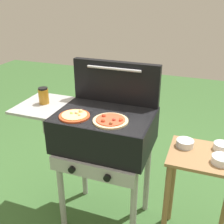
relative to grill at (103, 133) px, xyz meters
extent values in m
plane|color=#38602D|center=(0.01, 0.00, -0.76)|extent=(8.00, 8.00, 0.00)
cube|color=black|center=(0.01, 0.00, 0.02)|extent=(0.64, 0.48, 0.24)
cube|color=black|center=(0.01, 0.00, 0.14)|extent=(0.61, 0.46, 0.01)
cube|color=#A5A5A5|center=(-0.47, 0.00, 0.13)|extent=(0.32, 0.41, 0.02)
cube|color=#A5A5A5|center=(-0.47, 0.00, 0.02)|extent=(0.02, 0.02, 0.24)
cube|color=#A5A5A5|center=(0.01, -0.25, -0.15)|extent=(0.58, 0.02, 0.10)
cylinder|color=black|center=(-0.11, -0.27, -0.15)|extent=(0.04, 0.02, 0.04)
cylinder|color=black|center=(0.13, -0.27, -0.15)|extent=(0.04, 0.02, 0.04)
cylinder|color=#A5A5A5|center=(-0.26, -0.19, -0.43)|extent=(0.04, 0.04, 0.66)
cylinder|color=#A5A5A5|center=(0.28, -0.19, -0.43)|extent=(0.04, 0.04, 0.66)
cylinder|color=#A5A5A5|center=(-0.26, 0.19, -0.43)|extent=(0.04, 0.04, 0.66)
cylinder|color=#A5A5A5|center=(0.28, 0.19, -0.43)|extent=(0.04, 0.04, 0.66)
cube|color=black|center=(0.01, 0.22, 0.29)|extent=(0.63, 0.05, 0.30)
cylinder|color=#B7B7BC|center=(0.01, 0.17, 0.40)|extent=(0.38, 0.02, 0.02)
cylinder|color=beige|center=(0.09, -0.09, 0.15)|extent=(0.22, 0.22, 0.01)
cylinder|color=#D14C2D|center=(0.09, -0.09, 0.16)|extent=(0.18, 0.18, 0.01)
sphere|color=#C24333|center=(0.12, -0.10, 0.17)|extent=(0.02, 0.02, 0.02)
sphere|color=#9F4E29|center=(0.12, -0.16, 0.17)|extent=(0.02, 0.02, 0.02)
sphere|color=#C65526|center=(0.16, -0.08, 0.17)|extent=(0.02, 0.02, 0.02)
sphere|color=red|center=(0.16, -0.10, 0.17)|extent=(0.02, 0.02, 0.02)
sphere|color=#D24225|center=(0.06, -0.14, 0.17)|extent=(0.03, 0.03, 0.03)
sphere|color=#C74127|center=(0.04, -0.07, 0.17)|extent=(0.02, 0.02, 0.02)
cylinder|color=#C64723|center=(-0.15, -0.11, 0.15)|extent=(0.20, 0.20, 0.01)
cylinder|color=#EDD17A|center=(-0.15, -0.11, 0.16)|extent=(0.16, 0.16, 0.01)
sphere|color=#F2B674|center=(-0.13, -0.06, 0.17)|extent=(0.03, 0.03, 0.03)
sphere|color=#B5EF6E|center=(-0.17, -0.10, 0.17)|extent=(0.02, 0.02, 0.02)
sphere|color=#F2C67B|center=(-0.14, -0.10, 0.17)|extent=(0.02, 0.02, 0.02)
sphere|color=#E5D686|center=(-0.18, -0.10, 0.17)|extent=(0.02, 0.02, 0.02)
sphere|color=#F0CB85|center=(-0.12, -0.11, 0.17)|extent=(0.02, 0.02, 0.02)
sphere|color=#DCA28B|center=(-0.15, -0.09, 0.17)|extent=(0.02, 0.02, 0.02)
cylinder|color=#B77A1E|center=(-0.46, 0.02, 0.20)|extent=(0.07, 0.07, 0.11)
cylinder|color=black|center=(-0.46, 0.02, 0.26)|extent=(0.07, 0.07, 0.01)
cube|color=olive|center=(0.67, 0.00, -0.04)|extent=(0.44, 0.36, 0.02)
cylinder|color=olive|center=(0.48, -0.15, -0.40)|extent=(0.04, 0.04, 0.71)
cylinder|color=olive|center=(0.48, 0.15, -0.40)|extent=(0.04, 0.04, 0.71)
cylinder|color=silver|center=(0.76, 0.10, -0.01)|extent=(0.10, 0.10, 0.04)
cylinder|color=#996B47|center=(0.76, 0.10, -0.01)|extent=(0.09, 0.09, 0.02)
cylinder|color=silver|center=(0.76, -0.06, -0.01)|extent=(0.11, 0.11, 0.04)
cylinder|color=maroon|center=(0.76, -0.06, -0.01)|extent=(0.09, 0.09, 0.02)
cylinder|color=silver|center=(0.54, 0.06, -0.01)|extent=(0.11, 0.11, 0.04)
cylinder|color=maroon|center=(0.54, 0.06, -0.01)|extent=(0.09, 0.09, 0.02)
camera|label=1|loc=(0.63, -1.53, 0.91)|focal=44.18mm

